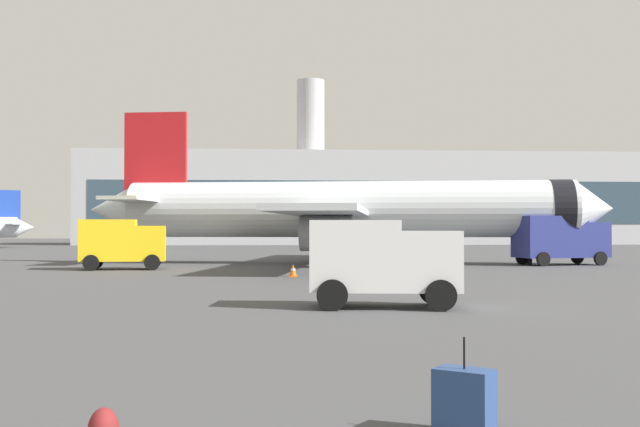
% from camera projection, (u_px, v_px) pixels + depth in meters
% --- Properties ---
extents(airplane_at_gate, '(35.69, 32.35, 10.50)m').
position_uv_depth(airplane_at_gate, '(345.00, 210.00, 52.17)').
color(airplane_at_gate, silver).
rests_on(airplane_at_gate, ground).
extents(service_truck, '(5.01, 2.96, 2.90)m').
position_uv_depth(service_truck, '(122.00, 242.00, 44.52)').
color(service_truck, yellow).
rests_on(service_truck, ground).
extents(fuel_truck, '(6.37, 3.73, 3.20)m').
position_uv_depth(fuel_truck, '(560.00, 238.00, 50.22)').
color(fuel_truck, navy).
rests_on(fuel_truck, ground).
extents(cargo_van, '(4.60, 2.75, 2.60)m').
position_uv_depth(cargo_van, '(383.00, 259.00, 22.88)').
color(cargo_van, white).
rests_on(cargo_van, ground).
extents(safety_cone_near, '(0.44, 0.44, 0.71)m').
position_uv_depth(safety_cone_near, '(335.00, 273.00, 34.78)').
color(safety_cone_near, '#F2590C').
rests_on(safety_cone_near, ground).
extents(safety_cone_mid, '(0.44, 0.44, 0.62)m').
position_uv_depth(safety_cone_mid, '(293.00, 271.00, 37.60)').
color(safety_cone_mid, '#F2590C').
rests_on(safety_cone_mid, ground).
extents(rolling_suitcase, '(0.75, 0.70, 1.10)m').
position_uv_depth(rolling_suitcase, '(464.00, 400.00, 8.70)').
color(rolling_suitcase, navy).
rests_on(rolling_suitcase, ground).
extents(terminal_building, '(95.54, 17.12, 26.28)m').
position_uv_depth(terminal_building, '(385.00, 199.00, 123.72)').
color(terminal_building, '#B2B2B7').
rests_on(terminal_building, ground).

